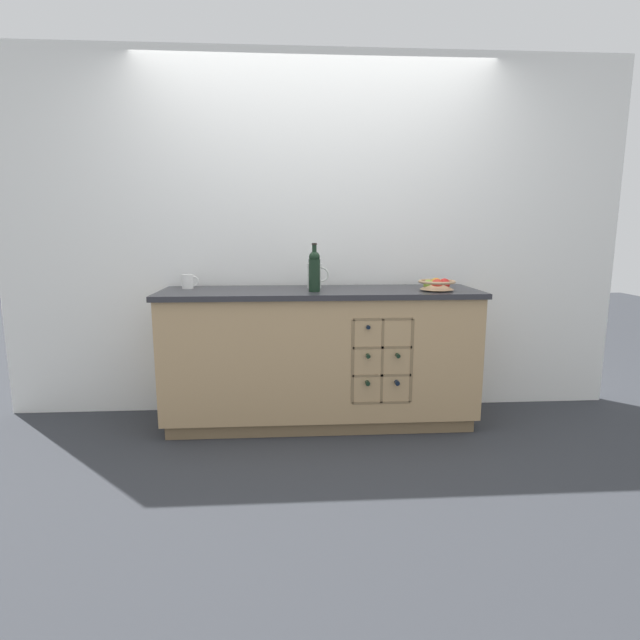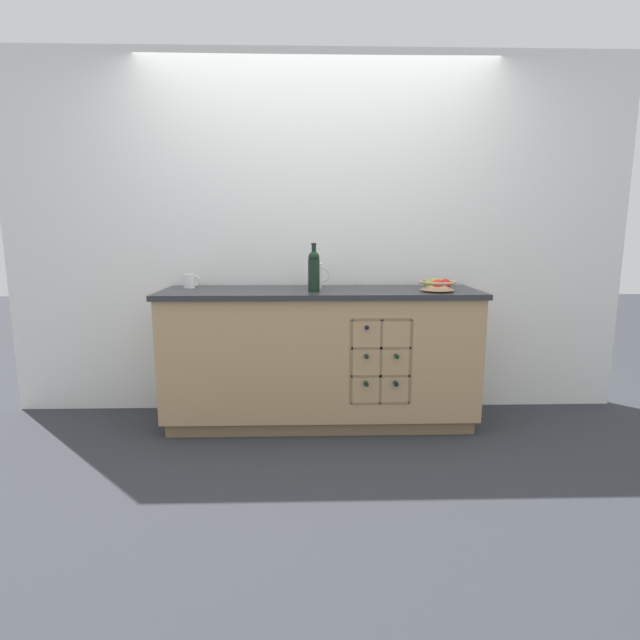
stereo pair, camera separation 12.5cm
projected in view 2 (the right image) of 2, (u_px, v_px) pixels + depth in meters
The scene contains 7 objects.
ground_plane at pixel (320, 422), 3.50m from camera, with size 14.00×14.00×0.00m, color #2D3035.
back_wall at pixel (319, 237), 3.61m from camera, with size 4.48×0.06×2.55m, color white.
kitchen_island at pixel (321, 356), 3.41m from camera, with size 2.12×0.61×0.93m.
fruit_bowl at pixel (438, 285), 3.25m from camera, with size 0.24×0.24×0.08m.
white_pitcher at pixel (315, 275), 3.42m from camera, with size 0.15×0.10×0.17m.
ceramic_mug at pixel (190, 281), 3.43m from camera, with size 0.12×0.08×0.10m.
standing_wine_bottle at pixel (314, 270), 3.22m from camera, with size 0.08×0.08×0.31m.
Camera 2 is at (-0.09, -3.32, 1.32)m, focal length 28.00 mm.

